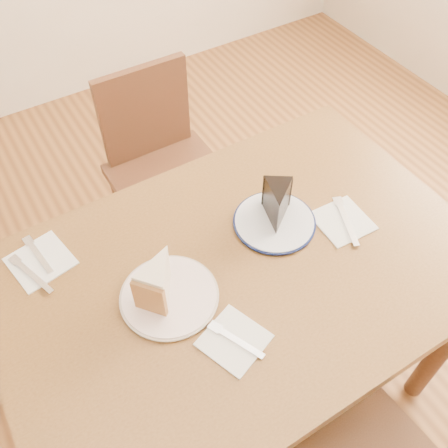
{
  "coord_description": "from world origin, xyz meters",
  "views": [
    {
      "loc": [
        -0.41,
        -0.58,
        1.76
      ],
      "look_at": [
        0.01,
        0.11,
        0.8
      ],
      "focal_mm": 40.0,
      "sensor_mm": 36.0,
      "label": 1
    }
  ],
  "objects_px": {
    "carrot_cake": "(160,278)",
    "chocolate_cake": "(277,207)",
    "chair_far": "(165,169)",
    "plate_navy": "(274,222)",
    "table": "(241,289)",
    "plate_cream": "(169,296)"
  },
  "relations": [
    {
      "from": "chocolate_cake",
      "to": "plate_cream",
      "type": "bearing_deg",
      "value": 44.25
    },
    {
      "from": "carrot_cake",
      "to": "chocolate_cake",
      "type": "height_order",
      "value": "same"
    },
    {
      "from": "chair_far",
      "to": "plate_cream",
      "type": "xyz_separation_m",
      "value": [
        -0.31,
        -0.68,
        0.3
      ]
    },
    {
      "from": "plate_cream",
      "to": "table",
      "type": "bearing_deg",
      "value": -4.75
    },
    {
      "from": "chair_far",
      "to": "chocolate_cake",
      "type": "bearing_deg",
      "value": 93.83
    },
    {
      "from": "table",
      "to": "chocolate_cake",
      "type": "relative_size",
      "value": 11.58
    },
    {
      "from": "table",
      "to": "carrot_cake",
      "type": "distance_m",
      "value": 0.26
    },
    {
      "from": "table",
      "to": "plate_navy",
      "type": "height_order",
      "value": "plate_navy"
    },
    {
      "from": "chair_far",
      "to": "chocolate_cake",
      "type": "distance_m",
      "value": 0.72
    },
    {
      "from": "chair_far",
      "to": "plate_navy",
      "type": "distance_m",
      "value": 0.69
    },
    {
      "from": "plate_cream",
      "to": "chocolate_cake",
      "type": "relative_size",
      "value": 2.15
    },
    {
      "from": "plate_navy",
      "to": "plate_cream",
      "type": "bearing_deg",
      "value": -170.33
    },
    {
      "from": "chair_far",
      "to": "carrot_cake",
      "type": "xyz_separation_m",
      "value": [
        -0.32,
        -0.66,
        0.35
      ]
    },
    {
      "from": "table",
      "to": "carrot_cake",
      "type": "height_order",
      "value": "carrot_cake"
    },
    {
      "from": "plate_navy",
      "to": "table",
      "type": "bearing_deg",
      "value": -153.65
    },
    {
      "from": "plate_cream",
      "to": "plate_navy",
      "type": "distance_m",
      "value": 0.35
    },
    {
      "from": "plate_cream",
      "to": "carrot_cake",
      "type": "distance_m",
      "value": 0.06
    },
    {
      "from": "carrot_cake",
      "to": "chair_far",
      "type": "bearing_deg",
      "value": 115.58
    },
    {
      "from": "table",
      "to": "carrot_cake",
      "type": "bearing_deg",
      "value": 169.43
    },
    {
      "from": "chair_far",
      "to": "plate_cream",
      "type": "bearing_deg",
      "value": 65.82
    },
    {
      "from": "table",
      "to": "plate_cream",
      "type": "relative_size",
      "value": 5.38
    },
    {
      "from": "chair_far",
      "to": "carrot_cake",
      "type": "relative_size",
      "value": 7.78
    }
  ]
}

